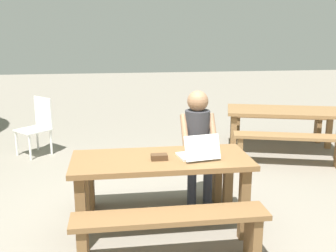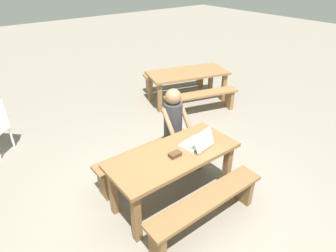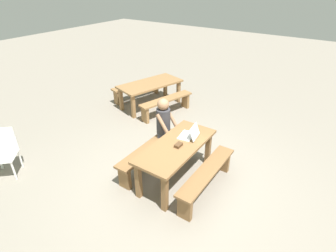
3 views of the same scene
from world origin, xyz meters
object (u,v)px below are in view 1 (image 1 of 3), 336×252
(picnic_table_front, at_px, (161,170))
(picnic_table_mid, at_px, (284,116))
(small_pouch, at_px, (159,157))
(person_seated, at_px, (198,138))
(laptop, at_px, (198,152))
(plastic_chair, at_px, (37,125))

(picnic_table_front, xyz_separation_m, picnic_table_mid, (2.29, 2.34, -0.03))
(small_pouch, relative_size, person_seated, 0.12)
(picnic_table_front, height_order, small_pouch, small_pouch)
(small_pouch, height_order, person_seated, person_seated)
(picnic_table_front, relative_size, person_seated, 1.31)
(laptop, bearing_deg, plastic_chair, -64.55)
(picnic_table_front, relative_size, laptop, 4.37)
(small_pouch, height_order, picnic_table_mid, small_pouch)
(plastic_chair, bearing_deg, laptop, -8.27)
(laptop, xyz_separation_m, small_pouch, (-0.38, 0.00, -0.03))
(laptop, relative_size, person_seated, 0.30)
(plastic_chair, xyz_separation_m, picnic_table_mid, (3.93, -0.45, 0.13))
(small_pouch, bearing_deg, picnic_table_mid, 46.03)
(person_seated, xyz_separation_m, picnic_table_mid, (1.80, 1.76, -0.17))
(picnic_table_front, bearing_deg, plastic_chair, 120.48)
(laptop, relative_size, small_pouch, 2.54)
(laptop, xyz_separation_m, person_seated, (0.14, 0.64, -0.05))
(small_pouch, distance_m, person_seated, 0.82)
(small_pouch, xyz_separation_m, plastic_chair, (-1.62, 2.85, -0.31))
(laptop, bearing_deg, picnic_table_mid, -138.41)
(person_seated, distance_m, plastic_chair, 3.09)
(laptop, distance_m, small_pouch, 0.38)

